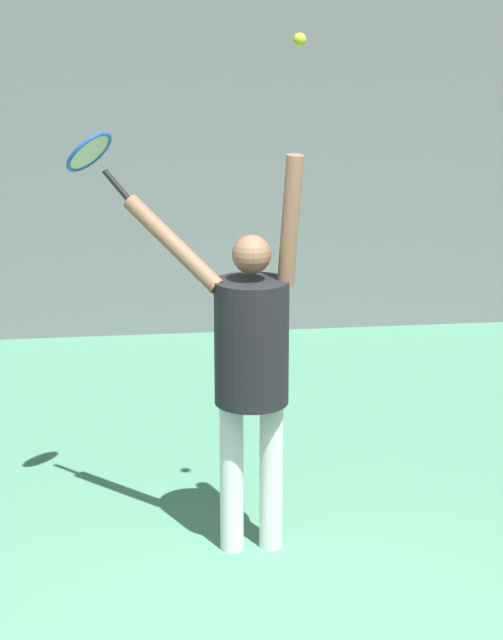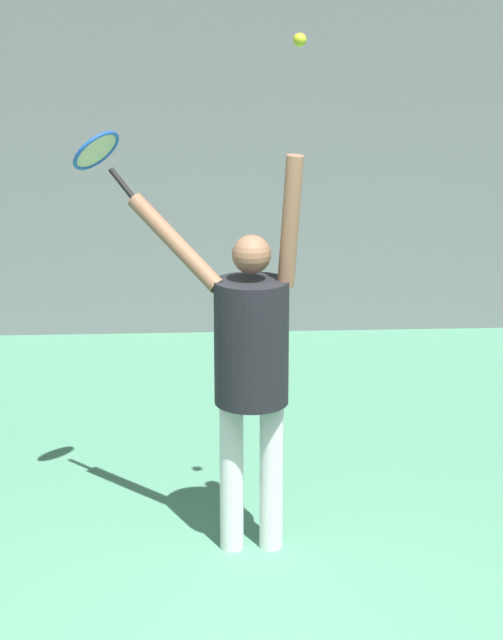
% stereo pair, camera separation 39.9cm
% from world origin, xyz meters
% --- Properties ---
extents(back_wall, '(18.00, 0.10, 5.00)m').
position_xyz_m(back_wall, '(0.00, 5.48, 2.50)').
color(back_wall, slate).
rests_on(back_wall, ground_plane).
extents(tennis_player, '(0.95, 0.61, 2.20)m').
position_xyz_m(tennis_player, '(-0.01, 1.31, 1.12)').
color(tennis_player, white).
rests_on(tennis_player, ground_plane).
extents(tennis_racket, '(0.41, 0.37, 0.37)m').
position_xyz_m(tennis_racket, '(-0.82, 1.82, 2.13)').
color(tennis_racket, black).
extents(tennis_ball, '(0.07, 0.07, 0.07)m').
position_xyz_m(tennis_ball, '(0.23, 1.29, 2.76)').
color(tennis_ball, '#CCDB2D').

